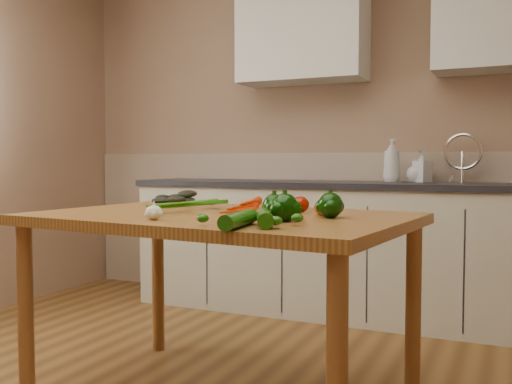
{
  "coord_description": "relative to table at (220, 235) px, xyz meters",
  "views": [
    {
      "loc": [
        1.29,
        -1.54,
        1.03
      ],
      "look_at": [
        0.23,
        0.81,
        0.9
      ],
      "focal_mm": 40.0,
      "sensor_mm": 36.0,
      "label": 1
    }
  ],
  "objects": [
    {
      "name": "tomato_c",
      "position": [
        0.41,
        0.11,
        0.12
      ],
      "size": [
        0.07,
        0.07,
        0.06
      ],
      "primitive_type": "ellipsoid",
      "color": "#BF5304",
      "rests_on": "table"
    },
    {
      "name": "garlic_bulb",
      "position": [
        -0.11,
        -0.33,
        0.12
      ],
      "size": [
        0.06,
        0.06,
        0.05
      ],
      "primitive_type": "ellipsoid",
      "color": "white",
      "rests_on": "table"
    },
    {
      "name": "pepper_a",
      "position": [
        0.26,
        -0.04,
        0.14
      ],
      "size": [
        0.09,
        0.09,
        0.09
      ],
      "primitive_type": "sphere",
      "color": "black",
      "rests_on": "table"
    },
    {
      "name": "pepper_b",
      "position": [
        0.47,
        0.02,
        0.14
      ],
      "size": [
        0.1,
        0.1,
        0.1
      ],
      "primitive_type": "sphere",
      "color": "black",
      "rests_on": "table"
    },
    {
      "name": "table",
      "position": [
        0.0,
        0.0,
        0.0
      ],
      "size": [
        1.62,
        1.13,
        0.82
      ],
      "rotation": [
        0.0,
        0.0,
        -0.1
      ],
      "color": "#9F672E",
      "rests_on": "ground"
    },
    {
      "name": "soap_bottle_c",
      "position": [
        0.52,
        1.78,
        0.25
      ],
      "size": [
        0.15,
        0.15,
        0.15
      ],
      "primitive_type": "imported",
      "rotation": [
        0.0,
        0.0,
        1.27
      ],
      "color": "silver",
      "rests_on": "counter_run"
    },
    {
      "name": "zucchini_a",
      "position": [
        0.35,
        -0.34,
        0.12
      ],
      "size": [
        0.15,
        0.22,
        0.05
      ],
      "primitive_type": "cylinder",
      "rotation": [
        1.57,
        0.0,
        0.46
      ],
      "color": "#124A07",
      "rests_on": "table"
    },
    {
      "name": "upper_cabinets",
      "position": [
        0.34,
        1.76,
        1.22
      ],
      "size": [
        2.15,
        0.35,
        0.7
      ],
      "color": "silver",
      "rests_on": "room"
    },
    {
      "name": "pepper_c",
      "position": [
        0.36,
        -0.18,
        0.14
      ],
      "size": [
        0.1,
        0.1,
        0.1
      ],
      "primitive_type": "sphere",
      "color": "black",
      "rests_on": "table"
    },
    {
      "name": "room",
      "position": [
        -0.18,
        -0.38,
        0.52
      ],
      "size": [
        4.04,
        5.04,
        2.64
      ],
      "color": "brown",
      "rests_on": "ground"
    },
    {
      "name": "leafy_greens",
      "position": [
        -0.42,
        0.33,
        0.14
      ],
      "size": [
        0.22,
        0.2,
        0.11
      ],
      "primitive_type": null,
      "color": "black",
      "rests_on": "table"
    },
    {
      "name": "carrot_bunch",
      "position": [
        0.0,
        0.07,
        0.13
      ],
      "size": [
        0.3,
        0.25,
        0.08
      ],
      "primitive_type": null,
      "rotation": [
        0.0,
        0.0,
        -0.1
      ],
      "color": "red",
      "rests_on": "table"
    },
    {
      "name": "tomato_a",
      "position": [
        0.28,
        0.2,
        0.13
      ],
      "size": [
        0.08,
        0.08,
        0.07
      ],
      "primitive_type": "ellipsoid",
      "color": "#821302",
      "rests_on": "table"
    },
    {
      "name": "counter_run",
      "position": [
        0.04,
        1.63,
        -0.27
      ],
      "size": [
        2.84,
        0.64,
        1.14
      ],
      "color": "beige",
      "rests_on": "ground"
    },
    {
      "name": "soap_bottle_a",
      "position": [
        0.37,
        1.74,
        0.32
      ],
      "size": [
        0.13,
        0.13,
        0.29
      ],
      "primitive_type": "imported",
      "rotation": [
        0.0,
        0.0,
        1.72
      ],
      "color": "silver",
      "rests_on": "counter_run"
    },
    {
      "name": "zucchini_b",
      "position": [
        0.29,
        -0.42,
        0.12
      ],
      "size": [
        0.08,
        0.26,
        0.05
      ],
      "primitive_type": "cylinder",
      "rotation": [
        1.57,
        0.0,
        0.12
      ],
      "color": "#124A07",
      "rests_on": "table"
    },
    {
      "name": "tomato_b",
      "position": [
        0.4,
        0.12,
        0.12
      ],
      "size": [
        0.06,
        0.06,
        0.06
      ],
      "primitive_type": "ellipsoid",
      "color": "#BF5304",
      "rests_on": "table"
    },
    {
      "name": "soap_bottle_b",
      "position": [
        0.56,
        1.77,
        0.28
      ],
      "size": [
        0.13,
        0.13,
        0.21
      ],
      "primitive_type": "imported",
      "rotation": [
        0.0,
        0.0,
        5.73
      ],
      "color": "silver",
      "rests_on": "counter_run"
    }
  ]
}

